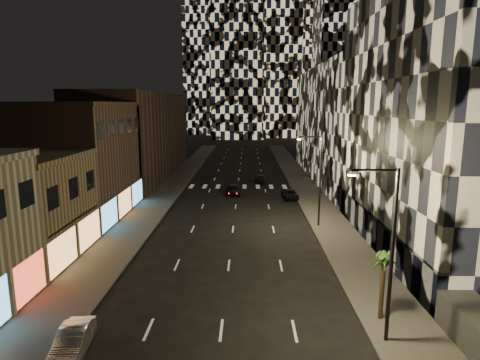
{
  "coord_description": "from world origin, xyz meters",
  "views": [
    {
      "loc": [
        1.39,
        -8.98,
        12.14
      ],
      "look_at": [
        0.8,
        23.53,
        6.0
      ],
      "focal_mm": 30.0,
      "sensor_mm": 36.0,
      "label": 1
    }
  ],
  "objects_px": {
    "car_dark_rightlane": "(290,194)",
    "palm_tree": "(384,264)",
    "streetlight_near": "(388,244)",
    "car_dark_oncoming": "(260,178)",
    "car_silver_parked": "(73,341)",
    "streetlight_far": "(318,175)",
    "car_dark_midlane": "(233,190)"
  },
  "relations": [
    {
      "from": "streetlight_near",
      "to": "palm_tree",
      "type": "height_order",
      "value": "streetlight_near"
    },
    {
      "from": "car_silver_parked",
      "to": "car_dark_midlane",
      "type": "relative_size",
      "value": 0.95
    },
    {
      "from": "car_silver_parked",
      "to": "palm_tree",
      "type": "bearing_deg",
      "value": 5.05
    },
    {
      "from": "streetlight_near",
      "to": "car_dark_midlane",
      "type": "relative_size",
      "value": 2.18
    },
    {
      "from": "car_dark_oncoming",
      "to": "palm_tree",
      "type": "relative_size",
      "value": 1.06
    },
    {
      "from": "palm_tree",
      "to": "streetlight_far",
      "type": "bearing_deg",
      "value": 92.07
    },
    {
      "from": "car_dark_rightlane",
      "to": "car_dark_oncoming",
      "type": "bearing_deg",
      "value": 105.63
    },
    {
      "from": "car_dark_midlane",
      "to": "streetlight_far",
      "type": "bearing_deg",
      "value": -65.13
    },
    {
      "from": "streetlight_far",
      "to": "car_silver_parked",
      "type": "bearing_deg",
      "value": -126.28
    },
    {
      "from": "palm_tree",
      "to": "streetlight_near",
      "type": "bearing_deg",
      "value": -106.65
    },
    {
      "from": "car_silver_parked",
      "to": "palm_tree",
      "type": "height_order",
      "value": "palm_tree"
    },
    {
      "from": "streetlight_far",
      "to": "car_dark_rightlane",
      "type": "distance_m",
      "value": 13.14
    },
    {
      "from": "car_silver_parked",
      "to": "car_dark_rightlane",
      "type": "distance_m",
      "value": 36.26
    },
    {
      "from": "car_silver_parked",
      "to": "streetlight_far",
      "type": "bearing_deg",
      "value": 47.1
    },
    {
      "from": "car_silver_parked",
      "to": "car_dark_rightlane",
      "type": "relative_size",
      "value": 0.94
    },
    {
      "from": "streetlight_far",
      "to": "palm_tree",
      "type": "relative_size",
      "value": 2.28
    },
    {
      "from": "car_dark_oncoming",
      "to": "car_dark_rightlane",
      "type": "height_order",
      "value": "car_dark_oncoming"
    },
    {
      "from": "car_dark_oncoming",
      "to": "car_dark_rightlane",
      "type": "relative_size",
      "value": 1.01
    },
    {
      "from": "palm_tree",
      "to": "car_dark_midlane",
      "type": "bearing_deg",
      "value": 106.36
    },
    {
      "from": "car_dark_midlane",
      "to": "car_dark_oncoming",
      "type": "bearing_deg",
      "value": 59.79
    },
    {
      "from": "car_dark_rightlane",
      "to": "palm_tree",
      "type": "relative_size",
      "value": 1.05
    },
    {
      "from": "palm_tree",
      "to": "car_silver_parked",
      "type": "bearing_deg",
      "value": -168.33
    },
    {
      "from": "streetlight_near",
      "to": "streetlight_far",
      "type": "bearing_deg",
      "value": 90.0
    },
    {
      "from": "streetlight_near",
      "to": "car_dark_oncoming",
      "type": "distance_m",
      "value": 44.15
    },
    {
      "from": "car_dark_midlane",
      "to": "car_dark_rightlane",
      "type": "height_order",
      "value": "car_dark_midlane"
    },
    {
      "from": "car_dark_midlane",
      "to": "palm_tree",
      "type": "height_order",
      "value": "palm_tree"
    },
    {
      "from": "car_silver_parked",
      "to": "car_dark_rightlane",
      "type": "bearing_deg",
      "value": 60.33
    },
    {
      "from": "streetlight_far",
      "to": "car_dark_midlane",
      "type": "height_order",
      "value": "streetlight_far"
    },
    {
      "from": "car_silver_parked",
      "to": "car_dark_midlane",
      "type": "bearing_deg",
      "value": 72.75
    },
    {
      "from": "car_dark_rightlane",
      "to": "car_dark_midlane",
      "type": "bearing_deg",
      "value": 161.31
    },
    {
      "from": "car_dark_oncoming",
      "to": "palm_tree",
      "type": "distance_m",
      "value": 41.93
    },
    {
      "from": "car_dark_oncoming",
      "to": "palm_tree",
      "type": "bearing_deg",
      "value": 98.45
    }
  ]
}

